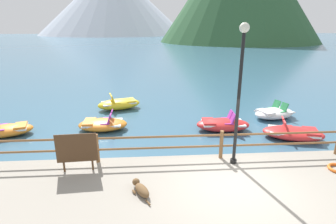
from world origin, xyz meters
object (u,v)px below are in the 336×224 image
pedal_boat_0 (6,130)px  pedal_boat_4 (293,133)px  lamp_post (240,84)px  sign_board (77,149)px  pedal_boat_1 (274,113)px  pedal_boat_2 (103,124)px  pedal_boat_5 (119,104)px  dog_resting (141,189)px  pedal_boat_6 (223,124)px

pedal_boat_0 → pedal_boat_4: bearing=-5.5°
lamp_post → sign_board: 5.11m
pedal_boat_1 → pedal_boat_2: (-8.50, -1.00, -0.01)m
pedal_boat_2 → pedal_boat_5: bearing=81.9°
dog_resting → pedal_boat_2: size_ratio=0.46×
lamp_post → pedal_boat_5: bearing=120.5°
pedal_boat_6 → pedal_boat_5: bearing=144.2°
pedal_boat_2 → lamp_post: bearing=-41.5°
sign_board → pedal_boat_4: sign_board is taller
pedal_boat_4 → pedal_boat_2: bearing=168.8°
pedal_boat_0 → pedal_boat_6: size_ratio=0.98×
sign_board → pedal_boat_1: size_ratio=0.48×
dog_resting → pedal_boat_6: bearing=55.5°
pedal_boat_1 → pedal_boat_6: size_ratio=1.02×
dog_resting → pedal_boat_2: 5.95m
pedal_boat_0 → pedal_boat_5: size_ratio=0.93×
pedal_boat_0 → pedal_boat_2: same height
pedal_boat_2 → pedal_boat_4: pedal_boat_2 is taller
pedal_boat_0 → pedal_boat_4: 12.24m
sign_board → pedal_boat_5: 7.54m
pedal_boat_4 → pedal_boat_6: (-2.72, 1.14, 0.03)m
pedal_boat_1 → pedal_boat_4: bearing=-97.7°
sign_board → pedal_boat_0: size_ratio=0.50×
pedal_boat_6 → sign_board: bearing=-144.4°
lamp_post → pedal_boat_6: size_ratio=1.73×
sign_board → pedal_boat_2: bearing=90.0°
pedal_boat_1 → sign_board: bearing=-147.7°
lamp_post → dog_resting: (-2.88, -1.42, -2.42)m
dog_resting → pedal_boat_6: (3.55, 5.16, -0.24)m
lamp_post → sign_board: (-4.77, -0.15, -1.81)m
pedal_boat_5 → lamp_post: bearing=-59.5°
pedal_boat_0 → pedal_boat_2: bearing=6.2°
lamp_post → pedal_boat_6: lamp_post is taller
sign_board → dog_resting: size_ratio=1.17×
dog_resting → pedal_boat_1: (6.62, 6.64, -0.26)m
pedal_boat_4 → pedal_boat_0: bearing=174.5°
pedal_boat_0 → pedal_boat_1: size_ratio=0.96×
pedal_boat_2 → pedal_boat_6: pedal_boat_6 is taller
pedal_boat_0 → pedal_boat_4: pedal_boat_0 is taller
pedal_boat_1 → pedal_boat_5: bearing=165.3°
pedal_boat_2 → pedal_boat_4: bearing=-11.2°
sign_board → pedal_boat_6: size_ratio=0.49×
pedal_boat_5 → sign_board: bearing=-93.4°
pedal_boat_5 → pedal_boat_0: bearing=-141.6°
pedal_boat_1 → pedal_boat_6: pedal_boat_6 is taller
lamp_post → pedal_boat_4: (3.39, 2.60, -2.69)m
lamp_post → pedal_boat_2: lamp_post is taller
sign_board → pedal_boat_1: sign_board is taller
lamp_post → pedal_boat_0: bearing=156.7°
dog_resting → pedal_boat_6: 6.27m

